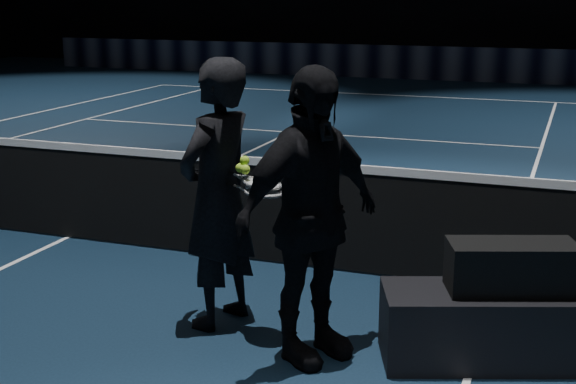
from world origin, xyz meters
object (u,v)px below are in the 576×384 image
(player_bench, at_px, (507,326))
(player_b, at_px, (309,217))
(racket_bag, at_px, (512,267))
(racket_upper, at_px, (262,183))
(player_a, at_px, (218,195))
(tennis_balls, at_px, (243,166))
(racket_lower, at_px, (264,193))

(player_bench, xyz_separation_m, player_b, (-1.23, -0.39, 0.72))
(racket_bag, height_order, player_b, player_b)
(racket_bag, relative_size, racket_upper, 1.19)
(player_bench, distance_m, racket_bag, 0.40)
(player_a, height_order, tennis_balls, player_a)
(racket_upper, bearing_deg, tennis_balls, -170.43)
(player_bench, height_order, racket_lower, racket_lower)
(racket_bag, distance_m, player_b, 1.33)
(player_b, distance_m, racket_upper, 0.47)
(racket_bag, bearing_deg, racket_upper, 166.53)
(player_bench, distance_m, racket_lower, 1.82)
(player_b, bearing_deg, player_a, 98.80)
(player_bench, distance_m, player_b, 1.48)
(racket_lower, bearing_deg, player_a, 180.00)
(racket_bag, xyz_separation_m, player_a, (-2.02, -0.07, 0.32))
(player_bench, bearing_deg, player_a, 162.21)
(racket_upper, bearing_deg, player_a, -178.29)
(player_bench, bearing_deg, tennis_balls, 165.34)
(player_b, relative_size, tennis_balls, 16.04)
(racket_upper, distance_m, tennis_balls, 0.18)
(racket_bag, xyz_separation_m, racket_lower, (-1.61, -0.24, 0.41))
(tennis_balls, bearing_deg, racket_lower, -23.13)
(player_a, distance_m, tennis_balls, 0.35)
(tennis_balls, bearing_deg, racket_bag, 5.18)
(racket_lower, distance_m, racket_upper, 0.08)
(racket_bag, bearing_deg, tennis_balls, 165.34)
(player_bench, relative_size, tennis_balls, 13.47)
(racket_bag, relative_size, racket_lower, 1.19)
(racket_lower, bearing_deg, player_b, -0.00)
(player_a, height_order, racket_upper, player_a)
(player_a, xyz_separation_m, player_b, (0.79, -0.31, 0.00))
(racket_upper, bearing_deg, racket_lower, -42.66)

